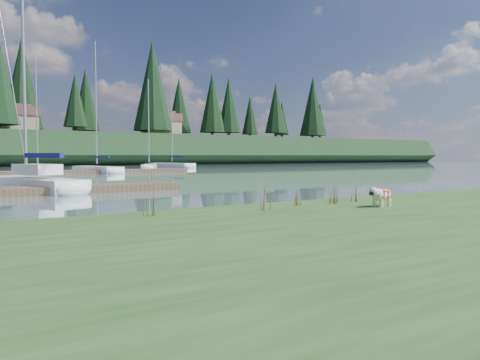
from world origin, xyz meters
TOP-DOWN VIEW (x-y plane):
  - ground at (0.00, 30.00)m, footprint 200.00×200.00m
  - bank at (0.00, -6.00)m, footprint 60.00×9.00m
  - bulldog at (3.49, -3.67)m, footprint 0.80×0.40m
  - sailboat_main at (-1.74, 11.71)m, footprint 3.59×7.92m
  - dock_far at (2.00, 30.00)m, footprint 26.00×2.20m
  - sailboat_bg_2 at (2.64, 33.71)m, footprint 3.16×6.81m
  - sailboat_bg_3 at (7.03, 32.05)m, footprint 2.86×8.22m
  - sailboat_bg_4 at (15.34, 39.07)m, footprint 4.16×6.69m
  - sailboat_bg_5 at (20.99, 46.21)m, footprint 3.35×9.01m
  - weed_0 at (0.85, -2.72)m, footprint 0.17×0.14m
  - weed_1 at (2.00, -2.40)m, footprint 0.17×0.14m
  - weed_2 at (3.24, -2.35)m, footprint 0.17×0.14m
  - weed_3 at (-1.69, -2.30)m, footprint 0.17×0.14m
  - weed_4 at (3.02, -2.57)m, footprint 0.17×0.14m
  - weed_5 at (3.84, -2.47)m, footprint 0.17×0.14m
  - mud_lip at (0.00, -1.60)m, footprint 60.00×0.50m
  - conifer_5 at (15.00, 70.00)m, footprint 3.96×3.96m
  - conifer_6 at (28.00, 68.00)m, footprint 7.04×7.04m
  - conifer_7 at (42.00, 71.00)m, footprint 5.28×5.28m
  - conifer_8 at (55.00, 67.00)m, footprint 4.62×4.62m
  - conifer_9 at (68.00, 70.00)m, footprint 5.94×5.94m
  - house_1 at (6.00, 71.00)m, footprint 6.30×5.30m
  - house_2 at (30.00, 69.00)m, footprint 6.30×5.30m

SIDE VIEW (x-z plane):
  - ground at x=0.00m, z-range 0.00..0.00m
  - mud_lip at x=0.00m, z-range 0.00..0.14m
  - dock_far at x=2.00m, z-range 0.00..0.30m
  - bank at x=0.00m, z-range 0.00..0.35m
  - sailboat_bg_5 at x=20.99m, z-range -5.95..6.59m
  - sailboat_bg_3 at x=7.03m, z-range -5.60..6.25m
  - sailboat_bg_4 at x=15.34m, z-range -4.75..5.40m
  - sailboat_bg_2 at x=2.64m, z-range -4.78..5.44m
  - sailboat_main at x=-1.74m, z-range -5.24..6.09m
  - weed_4 at x=3.02m, z-range 0.31..0.78m
  - weed_1 at x=2.00m, z-range 0.31..0.79m
  - weed_5 at x=3.84m, z-range 0.30..0.88m
  - weed_0 at x=0.85m, z-range 0.30..0.89m
  - weed_3 at x=-1.69m, z-range 0.30..0.92m
  - weed_2 at x=3.24m, z-range 0.30..0.95m
  - bulldog at x=3.49m, z-range 0.41..0.88m
  - house_1 at x=6.00m, z-range 4.99..9.64m
  - house_2 at x=30.00m, z-range 4.99..9.64m
  - conifer_5 at x=15.00m, z-range 5.65..16.00m
  - conifer_8 at x=55.00m, z-range 5.62..17.40m
  - conifer_7 at x=42.00m, z-range 5.59..18.79m
  - conifer_9 at x=68.00m, z-range 5.55..20.18m
  - conifer_6 at x=28.00m, z-range 5.49..22.49m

